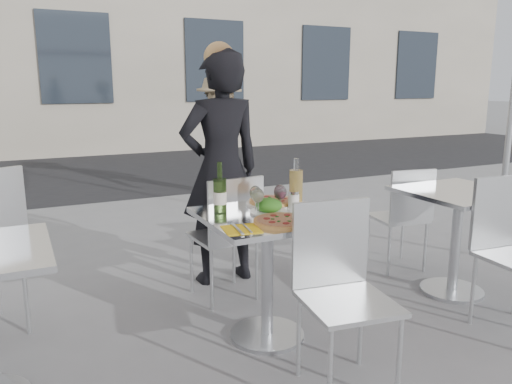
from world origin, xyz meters
name	(u,v)px	position (x,y,z in m)	size (l,w,h in m)	color
ground	(267,336)	(0.00, 0.00, 0.00)	(80.00, 80.00, 0.00)	slate
street_asphalt	(97,171)	(0.00, 6.50, 0.00)	(24.00, 5.00, 0.00)	black
main_table	(267,250)	(0.00, 0.00, 0.54)	(0.72, 0.72, 0.75)	#B7BABF
side_table_right	(458,220)	(1.50, 0.00, 0.54)	(0.72, 0.72, 0.75)	#B7BABF
chair_far	(229,228)	(0.00, 0.56, 0.52)	(0.43, 0.44, 0.88)	silver
chair_near	(340,279)	(0.12, -0.54, 0.54)	(0.47, 0.48, 0.91)	silver
side_chair_rfar	(404,211)	(1.46, 0.49, 0.50)	(0.44, 0.45, 0.84)	silver
side_chair_rnear	(511,241)	(1.39, -0.51, 0.55)	(0.45, 0.47, 0.92)	silver
woman_diner	(221,169)	(0.10, 0.95, 0.86)	(0.62, 0.41, 1.71)	black
pedestrian_b	(220,136)	(1.23, 3.78, 0.80)	(1.04, 0.60, 1.61)	#8D795B
pizza_near	(283,221)	(-0.01, -0.19, 0.76)	(0.31, 0.31, 0.02)	#E8AB5A
pizza_far	(272,202)	(0.13, 0.20, 0.77)	(0.32, 0.32, 0.03)	white
salad_plate	(269,207)	(0.02, 0.02, 0.79)	(0.22, 0.22, 0.09)	white
wine_bottle	(220,194)	(-0.23, 0.14, 0.86)	(0.07, 0.08, 0.29)	#375720
carafe	(296,187)	(0.24, 0.10, 0.87)	(0.08, 0.08, 0.29)	#D2B359
sugar_shaker	(294,200)	(0.19, 0.04, 0.80)	(0.06, 0.06, 0.11)	white
wineglass_white_a	(258,196)	(-0.06, 0.00, 0.86)	(0.07, 0.07, 0.16)	white
wineglass_white_b	(255,194)	(-0.05, 0.06, 0.86)	(0.07, 0.07, 0.16)	white
wineglass_red_a	(281,193)	(0.09, 0.02, 0.86)	(0.07, 0.07, 0.16)	white
wineglass_red_b	(280,193)	(0.09, 0.03, 0.86)	(0.07, 0.07, 0.16)	white
napkin_left	(241,229)	(-0.26, -0.21, 0.75)	(0.21, 0.21, 0.01)	yellow
napkin_right	(330,219)	(0.25, -0.25, 0.75)	(0.21, 0.21, 0.01)	yellow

